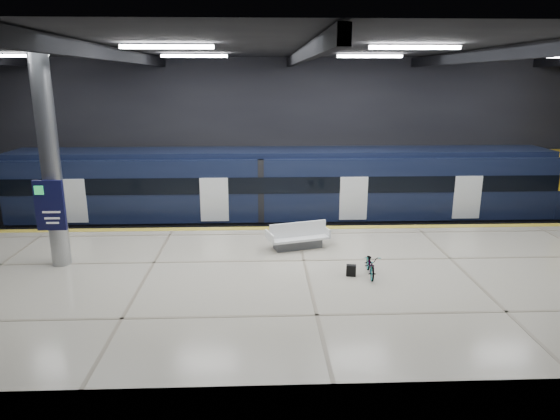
{
  "coord_description": "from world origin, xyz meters",
  "views": [
    {
      "loc": [
        -1.42,
        -16.73,
        7.04
      ],
      "look_at": [
        -0.7,
        1.5,
        2.2
      ],
      "focal_mm": 32.0,
      "sensor_mm": 36.0,
      "label": 1
    }
  ],
  "objects": [
    {
      "name": "train",
      "position": [
        1.38,
        5.5,
        2.06
      ],
      "size": [
        29.4,
        2.84,
        3.79
      ],
      "color": "black",
      "rests_on": "ground"
    },
    {
      "name": "bench",
      "position": [
        -0.11,
        0.27,
        1.44
      ],
      "size": [
        2.35,
        1.48,
        0.97
      ],
      "rotation": [
        0.0,
        0.0,
        0.29
      ],
      "color": "#595B60",
      "rests_on": "platform"
    },
    {
      "name": "pannier_bag",
      "position": [
        1.35,
        -2.4,
        1.28
      ],
      "size": [
        0.33,
        0.24,
        0.35
      ],
      "primitive_type": "cube",
      "rotation": [
        0.0,
        0.0,
        -0.2
      ],
      "color": "black",
      "rests_on": "platform"
    },
    {
      "name": "rails",
      "position": [
        0.0,
        5.5,
        0.08
      ],
      "size": [
        30.0,
        1.52,
        0.16
      ],
      "color": "gray",
      "rests_on": "ground"
    },
    {
      "name": "ground",
      "position": [
        0.0,
        0.0,
        0.0
      ],
      "size": [
        30.0,
        30.0,
        0.0
      ],
      "primitive_type": "plane",
      "color": "black",
      "rests_on": "ground"
    },
    {
      "name": "platform",
      "position": [
        0.0,
        -2.5,
        0.55
      ],
      "size": [
        30.0,
        11.0,
        1.1
      ],
      "primitive_type": "cube",
      "color": "beige",
      "rests_on": "ground"
    },
    {
      "name": "info_column",
      "position": [
        -8.0,
        -1.03,
        4.46
      ],
      "size": [
        0.9,
        0.78,
        6.9
      ],
      "color": "#9EA0A5",
      "rests_on": "platform"
    },
    {
      "name": "bicycle",
      "position": [
        1.95,
        -2.4,
        1.47
      ],
      "size": [
        0.59,
        1.42,
        0.73
      ],
      "primitive_type": "imported",
      "rotation": [
        0.0,
        0.0,
        -0.07
      ],
      "color": "#99999E",
      "rests_on": "platform"
    },
    {
      "name": "room_shell",
      "position": [
        -0.0,
        0.0,
        5.72
      ],
      "size": [
        30.1,
        16.1,
        8.05
      ],
      "color": "black",
      "rests_on": "ground"
    },
    {
      "name": "safety_strip",
      "position": [
        0.0,
        2.75,
        1.11
      ],
      "size": [
        30.0,
        0.4,
        0.01
      ],
      "primitive_type": "cube",
      "color": "gold",
      "rests_on": "platform"
    }
  ]
}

